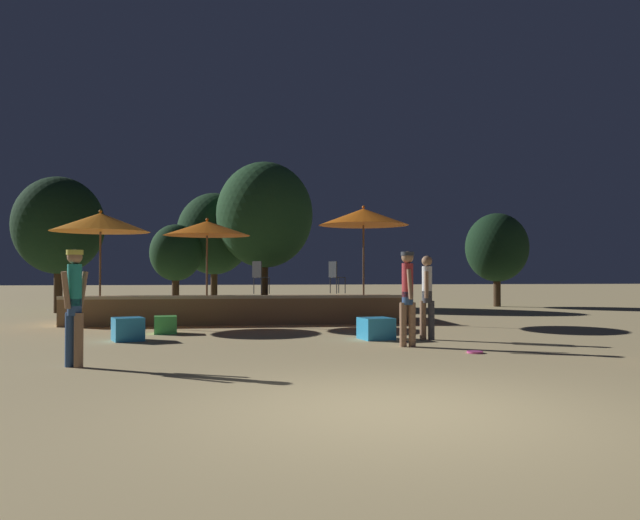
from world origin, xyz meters
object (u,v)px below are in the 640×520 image
at_px(patio_umbrella_0, 100,222).
at_px(bistro_chair_1, 335,274).
at_px(person_2, 427,294).
at_px(background_tree_2, 176,253).
at_px(person_3, 408,293).
at_px(bistro_chair_0, 259,274).
at_px(patio_umbrella_2, 207,228).
at_px(background_tree_0, 59,226).
at_px(cube_seat_1, 165,325).
at_px(frisbee_disc, 475,352).
at_px(background_tree_4, 497,248).
at_px(person_0, 74,301).
at_px(background_tree_1, 214,234).
at_px(cube_seat_0, 128,329).
at_px(cube_seat_2, 376,328).
at_px(patio_umbrella_1, 363,217).
at_px(background_tree_3, 265,215).

height_order(patio_umbrella_0, bistro_chair_1, patio_umbrella_0).
bearing_deg(person_2, background_tree_2, 137.30).
distance_m(person_2, person_3, 1.31).
xyz_separation_m(person_2, bistro_chair_0, (-3.24, 5.06, 0.39)).
height_order(patio_umbrella_2, background_tree_0, background_tree_0).
distance_m(cube_seat_1, frisbee_disc, 6.89).
bearing_deg(bistro_chair_0, patio_umbrella_0, 63.93).
height_order(person_2, background_tree_0, background_tree_0).
bearing_deg(background_tree_0, background_tree_4, 6.61).
relative_size(bistro_chair_0, background_tree_2, 0.28).
xyz_separation_m(person_0, bistro_chair_0, (2.86, 7.94, 0.36)).
bearing_deg(frisbee_disc, background_tree_1, 107.45).
distance_m(person_3, bistro_chair_1, 6.24).
xyz_separation_m(person_2, background_tree_4, (6.29, 11.31, 1.41)).
distance_m(cube_seat_0, cube_seat_2, 4.96).
bearing_deg(cube_seat_2, person_3, -76.70).
height_order(cube_seat_1, person_2, person_2).
distance_m(patio_umbrella_1, background_tree_0, 10.71).
bearing_deg(background_tree_3, bistro_chair_0, -93.22).
relative_size(cube_seat_2, background_tree_2, 0.22).
distance_m(person_0, background_tree_1, 16.99).
distance_m(patio_umbrella_1, cube_seat_2, 4.75).
bearing_deg(cube_seat_2, bistro_chair_1, 91.17).
bearing_deg(person_0, background_tree_0, 135.62).
xyz_separation_m(bistro_chair_0, background_tree_4, (9.53, 6.25, 1.02)).
relative_size(patio_umbrella_1, person_2, 1.85).
bearing_deg(person_3, patio_umbrella_0, 143.07).
bearing_deg(person_2, background_tree_3, 123.73).
relative_size(background_tree_0, background_tree_3, 0.80).
bearing_deg(cube_seat_1, person_3, -32.75).
height_order(patio_umbrella_1, background_tree_1, background_tree_1).
distance_m(background_tree_0, background_tree_4, 16.19).
distance_m(patio_umbrella_1, background_tree_2, 10.27).
relative_size(frisbee_disc, background_tree_0, 0.06).
bearing_deg(person_3, background_tree_4, 61.59).
bearing_deg(cube_seat_2, cube_seat_0, 175.96).
xyz_separation_m(bistro_chair_1, background_tree_4, (7.40, 6.19, 1.02)).
bearing_deg(cube_seat_1, background_tree_3, 76.16).
xyz_separation_m(cube_seat_1, person_2, (5.40, -1.92, 0.72)).
xyz_separation_m(cube_seat_2, frisbee_disc, (1.19, -2.32, -0.20)).
bearing_deg(frisbee_disc, cube_seat_1, 144.14).
bearing_deg(cube_seat_0, background_tree_1, 85.30).
bearing_deg(patio_umbrella_0, background_tree_3, 62.00).
distance_m(background_tree_2, background_tree_3, 3.77).
bearing_deg(person_3, patio_umbrella_2, 127.35).
bearing_deg(background_tree_3, patio_umbrella_1, -74.01).
distance_m(patio_umbrella_0, frisbee_disc, 9.97).
bearing_deg(cube_seat_1, person_0, -98.41).
relative_size(bistro_chair_1, background_tree_3, 0.16).
bearing_deg(patio_umbrella_2, bistro_chair_1, 14.47).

